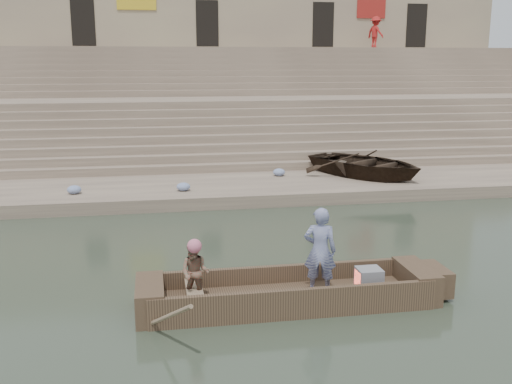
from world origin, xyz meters
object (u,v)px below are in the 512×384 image
object	(u,v)px
main_rowboat	(288,299)
standing_man	(320,251)
pedestrian	(376,32)
beached_rowboat	(366,164)
rowing_man	(195,273)
television	(368,279)

from	to	relation	value
main_rowboat	standing_man	size ratio (longest dim) A/B	3.03
standing_man	pedestrian	bearing A→B (deg)	-95.22
main_rowboat	beached_rowboat	bearing A→B (deg)	62.31
rowing_man	television	distance (m)	3.32
rowing_man	beached_rowboat	xyz separation A→B (m)	(6.85, 9.82, 0.08)
main_rowboat	rowing_man	world-z (taller)	rowing_man
main_rowboat	television	size ratio (longest dim) A/B	10.87
standing_man	beached_rowboat	size ratio (longest dim) A/B	0.37
beached_rowboat	pedestrian	bearing A→B (deg)	34.24
standing_man	television	world-z (taller)	standing_man
television	beached_rowboat	xyz separation A→B (m)	(3.54, 9.73, 0.44)
rowing_man	main_rowboat	bearing A→B (deg)	24.45
standing_man	beached_rowboat	bearing A→B (deg)	-97.08
beached_rowboat	standing_man	bearing A→B (deg)	-148.90
main_rowboat	pedestrian	distance (m)	27.07
beached_rowboat	television	bearing A→B (deg)	-144.05
beached_rowboat	main_rowboat	bearing A→B (deg)	-151.75
television	standing_man	bearing A→B (deg)	-177.92
television	beached_rowboat	bearing A→B (deg)	70.01
standing_man	main_rowboat	bearing A→B (deg)	14.28
main_rowboat	television	xyz separation A→B (m)	(1.57, -0.00, 0.31)
standing_man	beached_rowboat	distance (m)	10.77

